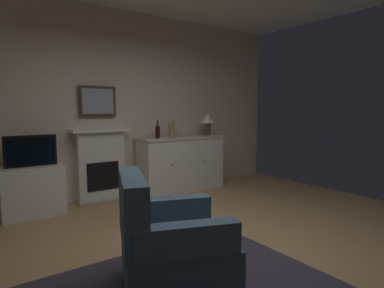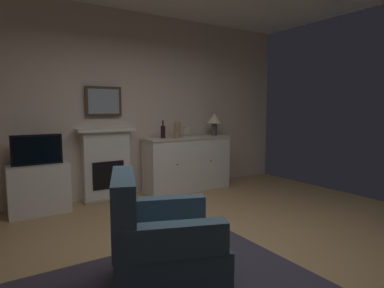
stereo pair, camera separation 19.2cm
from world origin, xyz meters
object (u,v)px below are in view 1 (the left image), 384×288
fireplace_unit (101,165)px  table_lamp (208,120)px  framed_picture (98,101)px  sideboard_cabinet (181,163)px  wine_glass_left (179,130)px  tv_cabinet (33,191)px  wine_bottle (158,132)px  armchair (168,243)px  tv_set (31,151)px  vase_decorative (172,129)px  wine_glass_center (183,130)px

fireplace_unit → table_lamp: (1.92, -0.18, 0.64)m
framed_picture → sideboard_cabinet: framed_picture is taller
wine_glass_left → tv_cabinet: bearing=178.9°
wine_bottle → framed_picture: bearing=167.4°
fireplace_unit → sideboard_cabinet: fireplace_unit is taller
fireplace_unit → armchair: fireplace_unit is taller
fireplace_unit → tv_cabinet: size_ratio=1.47×
wine_glass_left → tv_set: size_ratio=0.27×
wine_bottle → vase_decorative: bearing=-17.8°
wine_glass_left → vase_decorative: bearing=-172.0°
armchair → tv_cabinet: bearing=101.9°
wine_glass_left → tv_cabinet: 2.36m
table_lamp → framed_picture: bearing=173.4°
vase_decorative → tv_set: bearing=178.9°
fireplace_unit → armchair: 2.73m
sideboard_cabinet → wine_glass_left: size_ratio=9.25×
table_lamp → vase_decorative: (-0.79, -0.05, -0.14)m
wine_glass_center → tv_set: 2.37m
framed_picture → wine_glass_left: framed_picture is taller
wine_bottle → wine_glass_left: (0.37, -0.05, 0.01)m
armchair → wine_glass_center: bearing=54.0°
sideboard_cabinet → vase_decorative: bearing=-167.4°
sideboard_cabinet → wine_bottle: size_ratio=5.26×
wine_glass_center → table_lamp: bearing=-0.8°
vase_decorative → fireplace_unit: bearing=168.6°
wine_glass_center → armchair: (-1.83, -2.52, -0.65)m
fireplace_unit → vase_decorative: vase_decorative is taller
framed_picture → fireplace_unit: bearing=-90.0°
table_lamp → wine_glass_left: 0.66m
wine_glass_center → tv_cabinet: size_ratio=0.22×
vase_decorative → table_lamp: bearing=3.6°
sideboard_cabinet → tv_set: tv_set is taller
wine_bottle → armchair: (-1.34, -2.53, -0.64)m
wine_glass_center → tv_set: bearing=-179.6°
tv_cabinet → armchair: size_ratio=0.73×
wine_glass_left → wine_glass_center: size_ratio=1.00×
fireplace_unit → wine_glass_left: 1.38m
sideboard_cabinet → wine_bottle: wine_bottle is taller
framed_picture → tv_cabinet: bearing=-168.0°
sideboard_cabinet → wine_glass_center: (0.04, 0.01, 0.58)m
table_lamp → wine_bottle: (-1.02, 0.02, -0.17)m
table_lamp → armchair: bearing=-133.3°
wine_glass_center → armchair: size_ratio=0.16×
tv_set → tv_cabinet: bearing=90.0°
wine_glass_center → wine_bottle: bearing=178.2°
table_lamp → tv_cabinet: size_ratio=0.53×
wine_bottle → wine_glass_left: size_ratio=1.76×
fireplace_unit → armchair: bearing=-99.4°
sideboard_cabinet → table_lamp: bearing=0.0°
fireplace_unit → tv_set: (-0.97, -0.19, 0.31)m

